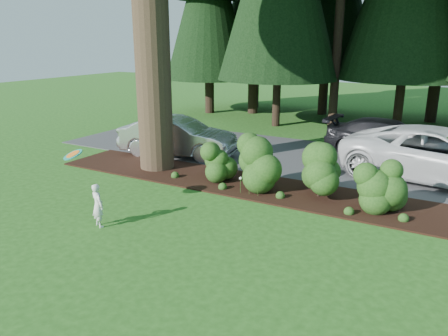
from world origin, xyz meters
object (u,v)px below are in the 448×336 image
Objects in this scene: child at (98,205)px; frisbee at (73,155)px; car_silver_wagon at (178,137)px; car_dark_suv at (389,139)px; car_white_suv at (441,155)px.

frisbee is (-1.15, 0.37, 1.10)m from child.
car_dark_suv is at bearing -71.34° from car_silver_wagon.
car_silver_wagon is at bearing 122.71° from car_dark_suv.
child is (-5.23, -10.80, -0.20)m from car_dark_suv.
car_white_suv is at bearing 43.33° from frisbee.
car_white_suv is at bearing -111.19° from child.
car_white_suv is at bearing -136.43° from car_dark_suv.
child is (-7.27, -8.32, -0.34)m from car_white_suv.
car_dark_suv is 4.44× the size of child.
car_white_suv reaches higher than child.
car_white_suv reaches higher than car_dark_suv.
car_silver_wagon is at bearing -51.40° from child.
car_silver_wagon is 0.75× the size of car_white_suv.
child is at bearing 146.48° from car_white_suv.
car_silver_wagon reaches higher than child.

